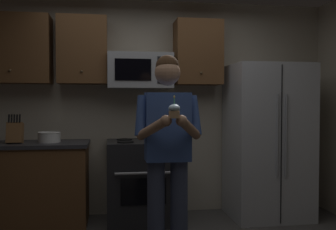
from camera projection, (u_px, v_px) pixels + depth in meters
wall_back at (150, 107)px, 4.64m from camera, size 4.40×0.10×2.60m
oven_range at (141, 181)px, 4.26m from camera, size 0.76×0.70×0.93m
microwave at (140, 71)px, 4.34m from camera, size 0.74×0.41×0.40m
refrigerator at (268, 141)px, 4.43m from camera, size 0.90×0.75×1.80m
cabinet_row_upper at (89, 51)px, 4.29m from camera, size 2.78×0.36×0.76m
counter_left at (22, 184)px, 4.08m from camera, size 1.44×0.66×0.92m
knife_block at (15, 132)px, 4.01m from camera, size 0.16×0.15×0.32m
bowl_large_white at (49, 137)px, 4.11m from camera, size 0.25×0.25×0.11m
person at (168, 145)px, 3.19m from camera, size 0.60×0.48×1.76m
cupcake at (174, 111)px, 2.85m from camera, size 0.09×0.09×0.17m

